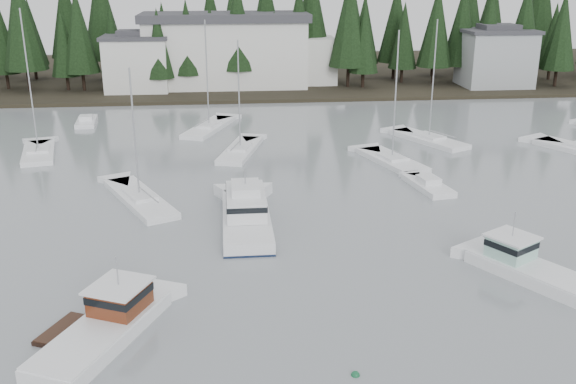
{
  "coord_description": "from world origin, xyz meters",
  "views": [
    {
      "loc": [
        -5.28,
        -17.53,
        17.38
      ],
      "look_at": [
        -1.07,
        25.23,
        2.5
      ],
      "focal_mm": 40.0,
      "sensor_mm": 36.0,
      "label": 1
    }
  ],
  "objects_px": {
    "harbor_inn": "(239,51)",
    "lobster_boat_brown": "(105,327)",
    "sailboat_2": "(392,162)",
    "sailboat_3": "(39,154)",
    "sailboat_8": "(140,201)",
    "house_west": "(137,62)",
    "house_east_a": "(496,57)",
    "runabout_3": "(86,123)",
    "sailboat_7": "(240,152)",
    "sailboat_9": "(209,129)",
    "sailboat_5": "(429,141)",
    "cabin_cruiser_center": "(246,216)",
    "runabout_1": "(428,187)",
    "lobster_boat_teal": "(526,268)"
  },
  "relations": [
    {
      "from": "lobster_boat_brown",
      "to": "sailboat_8",
      "type": "bearing_deg",
      "value": 26.4
    },
    {
      "from": "cabin_cruiser_center",
      "to": "runabout_3",
      "type": "relative_size",
      "value": 1.92
    },
    {
      "from": "sailboat_2",
      "to": "sailboat_8",
      "type": "height_order",
      "value": "sailboat_2"
    },
    {
      "from": "harbor_inn",
      "to": "lobster_boat_brown",
      "type": "height_order",
      "value": "harbor_inn"
    },
    {
      "from": "harbor_inn",
      "to": "runabout_3",
      "type": "xyz_separation_m",
      "value": [
        -18.96,
        -22.77,
        -5.64
      ]
    },
    {
      "from": "sailboat_5",
      "to": "sailboat_7",
      "type": "relative_size",
      "value": 1.14
    },
    {
      "from": "sailboat_7",
      "to": "runabout_3",
      "type": "height_order",
      "value": "sailboat_7"
    },
    {
      "from": "sailboat_3",
      "to": "sailboat_2",
      "type": "bearing_deg",
      "value": -112.47
    },
    {
      "from": "house_west",
      "to": "sailboat_3",
      "type": "xyz_separation_m",
      "value": [
        -5.95,
        -32.92,
        -4.57
      ]
    },
    {
      "from": "lobster_boat_teal",
      "to": "sailboat_9",
      "type": "xyz_separation_m",
      "value": [
        -19.59,
        39.64,
        -0.45
      ]
    },
    {
      "from": "runabout_3",
      "to": "house_west",
      "type": "bearing_deg",
      "value": -17.13
    },
    {
      "from": "house_west",
      "to": "runabout_1",
      "type": "xyz_separation_m",
      "value": [
        29.49,
        -46.79,
        -4.52
      ]
    },
    {
      "from": "house_west",
      "to": "sailboat_3",
      "type": "distance_m",
      "value": 33.77
    },
    {
      "from": "lobster_boat_brown",
      "to": "runabout_3",
      "type": "relative_size",
      "value": 1.62
    },
    {
      "from": "sailboat_9",
      "to": "harbor_inn",
      "type": "bearing_deg",
      "value": 11.36
    },
    {
      "from": "lobster_boat_brown",
      "to": "cabin_cruiser_center",
      "type": "height_order",
      "value": "cabin_cruiser_center"
    },
    {
      "from": "sailboat_8",
      "to": "cabin_cruiser_center",
      "type": "bearing_deg",
      "value": -151.02
    },
    {
      "from": "house_west",
      "to": "sailboat_5",
      "type": "height_order",
      "value": "sailboat_5"
    },
    {
      "from": "cabin_cruiser_center",
      "to": "sailboat_9",
      "type": "height_order",
      "value": "sailboat_9"
    },
    {
      "from": "sailboat_2",
      "to": "sailboat_9",
      "type": "height_order",
      "value": "sailboat_2"
    },
    {
      "from": "cabin_cruiser_center",
      "to": "runabout_3",
      "type": "bearing_deg",
      "value": 27.53
    },
    {
      "from": "house_east_a",
      "to": "runabout_3",
      "type": "relative_size",
      "value": 1.87
    },
    {
      "from": "sailboat_9",
      "to": "sailboat_3",
      "type": "bearing_deg",
      "value": 139.36
    },
    {
      "from": "runabout_1",
      "to": "sailboat_5",
      "type": "bearing_deg",
      "value": -27.82
    },
    {
      "from": "lobster_boat_brown",
      "to": "sailboat_2",
      "type": "xyz_separation_m",
      "value": [
        22.0,
        28.6,
        -0.42
      ]
    },
    {
      "from": "sailboat_9",
      "to": "runabout_1",
      "type": "height_order",
      "value": "sailboat_9"
    },
    {
      "from": "lobster_boat_teal",
      "to": "harbor_inn",
      "type": "bearing_deg",
      "value": -18.27
    },
    {
      "from": "sailboat_5",
      "to": "harbor_inn",
      "type": "bearing_deg",
      "value": 1.76
    },
    {
      "from": "sailboat_7",
      "to": "lobster_boat_brown",
      "type": "bearing_deg",
      "value": -177.69
    },
    {
      "from": "sailboat_2",
      "to": "sailboat_8",
      "type": "relative_size",
      "value": 1.16
    },
    {
      "from": "cabin_cruiser_center",
      "to": "sailboat_8",
      "type": "height_order",
      "value": "sailboat_8"
    },
    {
      "from": "lobster_boat_teal",
      "to": "runabout_1",
      "type": "relative_size",
      "value": 1.3
    },
    {
      "from": "harbor_inn",
      "to": "lobster_boat_teal",
      "type": "distance_m",
      "value": 68.6
    },
    {
      "from": "cabin_cruiser_center",
      "to": "sailboat_8",
      "type": "xyz_separation_m",
      "value": [
        -8.25,
        5.83,
        -0.65
      ]
    },
    {
      "from": "sailboat_5",
      "to": "sailboat_9",
      "type": "height_order",
      "value": "sailboat_5"
    },
    {
      "from": "house_west",
      "to": "sailboat_7",
      "type": "bearing_deg",
      "value": -67.57
    },
    {
      "from": "sailboat_2",
      "to": "sailboat_3",
      "type": "distance_m",
      "value": 34.85
    },
    {
      "from": "house_east_a",
      "to": "sailboat_8",
      "type": "distance_m",
      "value": 67.38
    },
    {
      "from": "house_east_a",
      "to": "lobster_boat_brown",
      "type": "xyz_separation_m",
      "value": [
        -47.65,
        -66.68,
        -4.41
      ]
    },
    {
      "from": "cabin_cruiser_center",
      "to": "runabout_1",
      "type": "xyz_separation_m",
      "value": [
        15.55,
        6.76,
        -0.57
      ]
    },
    {
      "from": "lobster_boat_teal",
      "to": "runabout_3",
      "type": "bearing_deg",
      "value": 6.78
    },
    {
      "from": "sailboat_2",
      "to": "sailboat_7",
      "type": "relative_size",
      "value": 1.1
    },
    {
      "from": "harbor_inn",
      "to": "runabout_3",
      "type": "height_order",
      "value": "harbor_inn"
    },
    {
      "from": "house_west",
      "to": "cabin_cruiser_center",
      "type": "relative_size",
      "value": 0.88
    },
    {
      "from": "harbor_inn",
      "to": "sailboat_2",
      "type": "xyz_separation_m",
      "value": [
        13.31,
        -42.42,
        -5.71
      ]
    },
    {
      "from": "lobster_boat_brown",
      "to": "sailboat_9",
      "type": "distance_m",
      "value": 44.22
    },
    {
      "from": "sailboat_8",
      "to": "runabout_3",
      "type": "height_order",
      "value": "sailboat_8"
    },
    {
      "from": "house_west",
      "to": "sailboat_2",
      "type": "bearing_deg",
      "value": -54.04
    },
    {
      "from": "sailboat_7",
      "to": "sailboat_8",
      "type": "height_order",
      "value": "sailboat_7"
    },
    {
      "from": "sailboat_2",
      "to": "runabout_1",
      "type": "distance_m",
      "value": 7.8
    }
  ]
}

